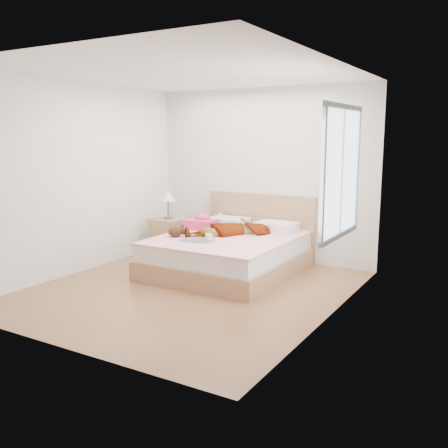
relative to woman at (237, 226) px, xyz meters
name	(u,v)px	position (x,y,z in m)	size (l,w,h in m)	color
ground	(189,290)	(-0.01, -1.20, -0.62)	(4.00, 4.00, 0.00)	#53301A
woman	(237,226)	(0.00, 0.00, 0.00)	(0.59, 1.56, 0.21)	white
hair	(219,222)	(-0.57, 0.45, -0.07)	(0.46, 0.57, 0.08)	black
phone	(221,214)	(-0.50, 0.40, 0.07)	(0.05, 0.10, 0.01)	silver
room_shell	(341,172)	(1.77, -0.90, 0.88)	(4.00, 4.00, 4.00)	white
bed	(231,252)	(-0.01, -0.16, -0.34)	(1.80, 2.08, 1.00)	#885E3F
towel	(201,223)	(-0.65, 0.06, -0.02)	(0.46, 0.38, 0.23)	#FF4583
magazine	(196,240)	(-0.21, -0.72, -0.10)	(0.49, 0.35, 0.03)	white
coffee_mug	(209,237)	(-0.06, -0.65, -0.06)	(0.14, 0.11, 0.10)	silver
plush_toy	(176,231)	(-0.61, -0.62, -0.03)	(0.23, 0.28, 0.14)	black
nightstand	(169,234)	(-1.31, 0.13, -0.27)	(0.49, 0.44, 1.05)	brown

